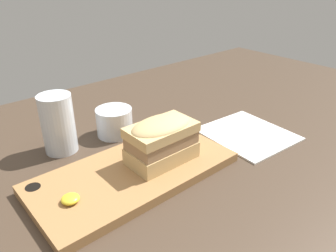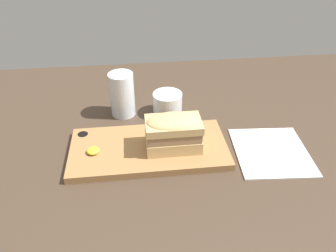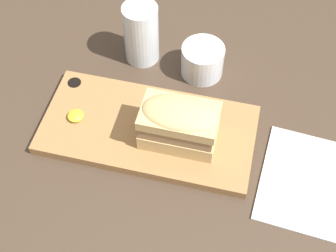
# 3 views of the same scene
# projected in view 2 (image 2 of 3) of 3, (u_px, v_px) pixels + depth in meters

# --- Properties ---
(dining_table) EXTENTS (1.93, 1.08, 0.02)m
(dining_table) POSITION_uv_depth(u_px,v_px,m) (161.00, 157.00, 0.81)
(dining_table) COLOR #423326
(dining_table) RESTS_ON ground
(serving_board) EXTENTS (0.38, 0.19, 0.02)m
(serving_board) POSITION_uv_depth(u_px,v_px,m) (149.00, 149.00, 0.81)
(serving_board) COLOR #9E7042
(serving_board) RESTS_ON dining_table
(sandwich) EXTENTS (0.13, 0.08, 0.09)m
(sandwich) POSITION_uv_depth(u_px,v_px,m) (173.00, 131.00, 0.77)
(sandwich) COLOR tan
(sandwich) RESTS_ON serving_board
(mustard_dollop) EXTENTS (0.03, 0.03, 0.01)m
(mustard_dollop) POSITION_uv_depth(u_px,v_px,m) (93.00, 150.00, 0.78)
(mustard_dollop) COLOR yellow
(mustard_dollop) RESTS_ON serving_board
(water_glass) EXTENTS (0.07, 0.07, 0.13)m
(water_glass) POSITION_uv_depth(u_px,v_px,m) (122.00, 97.00, 0.92)
(water_glass) COLOR silver
(water_glass) RESTS_ON dining_table
(wine_glass) EXTENTS (0.08, 0.08, 0.06)m
(wine_glass) POSITION_uv_depth(u_px,v_px,m) (168.00, 105.00, 0.94)
(wine_glass) COLOR silver
(wine_glass) RESTS_ON dining_table
(napkin) EXTENTS (0.19, 0.20, 0.00)m
(napkin) POSITION_uv_depth(u_px,v_px,m) (271.00, 152.00, 0.81)
(napkin) COLOR white
(napkin) RESTS_ON dining_table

